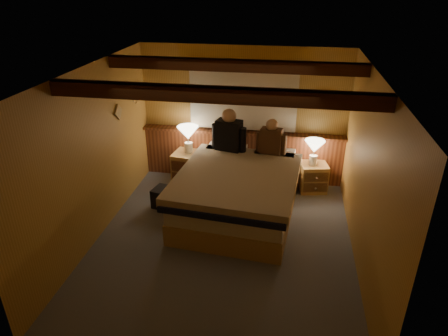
% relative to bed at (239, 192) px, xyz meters
% --- Properties ---
extents(floor, '(4.20, 4.20, 0.00)m').
position_rel_bed_xyz_m(floor, '(-0.11, -0.76, -0.40)').
color(floor, '#4A4D58').
rests_on(floor, ground).
extents(ceiling, '(4.20, 4.20, 0.00)m').
position_rel_bed_xyz_m(ceiling, '(-0.11, -0.76, 2.00)').
color(ceiling, gold).
rests_on(ceiling, wall_back).
extents(wall_back, '(3.60, 0.00, 3.60)m').
position_rel_bed_xyz_m(wall_back, '(-0.11, 1.34, 0.80)').
color(wall_back, '#BF9144').
rests_on(wall_back, floor).
extents(wall_left, '(0.00, 4.20, 4.20)m').
position_rel_bed_xyz_m(wall_left, '(-1.91, -0.76, 0.80)').
color(wall_left, '#BF9144').
rests_on(wall_left, floor).
extents(wall_right, '(0.00, 4.20, 4.20)m').
position_rel_bed_xyz_m(wall_right, '(1.69, -0.76, 0.80)').
color(wall_right, '#BF9144').
rests_on(wall_right, floor).
extents(wall_front, '(3.60, 0.00, 3.60)m').
position_rel_bed_xyz_m(wall_front, '(-0.11, -2.86, 0.80)').
color(wall_front, '#BF9144').
rests_on(wall_front, floor).
extents(wainscot, '(3.60, 0.23, 0.94)m').
position_rel_bed_xyz_m(wainscot, '(-0.11, 1.28, 0.09)').
color(wainscot, brown).
rests_on(wainscot, wall_back).
extents(curtain_window, '(2.18, 0.09, 1.11)m').
position_rel_bed_xyz_m(curtain_window, '(-0.11, 1.27, 1.12)').
color(curtain_window, '#451F11').
rests_on(curtain_window, wall_back).
extents(ceiling_beams, '(3.60, 1.65, 0.16)m').
position_rel_bed_xyz_m(ceiling_beams, '(-0.11, -0.61, 1.91)').
color(ceiling_beams, '#451F11').
rests_on(ceiling_beams, ceiling).
extents(coat_rail, '(0.05, 0.55, 0.24)m').
position_rel_bed_xyz_m(coat_rail, '(-1.83, 0.82, 1.27)').
color(coat_rail, white).
rests_on(coat_rail, wall_left).
extents(framed_print, '(0.30, 0.04, 0.25)m').
position_rel_bed_xyz_m(framed_print, '(1.24, 1.32, 1.15)').
color(framed_print, tan).
rests_on(framed_print, wall_back).
extents(bed, '(1.92, 2.40, 0.77)m').
position_rel_bed_xyz_m(bed, '(0.00, 0.00, 0.00)').
color(bed, tan).
rests_on(bed, floor).
extents(nightstand_left, '(0.58, 0.53, 0.58)m').
position_rel_bed_xyz_m(nightstand_left, '(-1.03, 0.94, -0.11)').
color(nightstand_left, tan).
rests_on(nightstand_left, floor).
extents(nightstand_right, '(0.53, 0.49, 0.50)m').
position_rel_bed_xyz_m(nightstand_right, '(1.17, 1.01, -0.15)').
color(nightstand_right, tan).
rests_on(nightstand_right, floor).
extents(lamp_left, '(0.37, 0.37, 0.49)m').
position_rel_bed_xyz_m(lamp_left, '(-1.03, 0.98, 0.52)').
color(lamp_left, silver).
rests_on(lamp_left, nightstand_left).
extents(lamp_right, '(0.34, 0.34, 0.44)m').
position_rel_bed_xyz_m(lamp_right, '(1.14, 0.99, 0.41)').
color(lamp_right, silver).
rests_on(lamp_right, nightstand_right).
extents(person_left, '(0.60, 0.33, 0.74)m').
position_rel_bed_xyz_m(person_left, '(-0.28, 0.79, 0.66)').
color(person_left, black).
rests_on(person_left, bed).
extents(person_right, '(0.50, 0.25, 0.62)m').
position_rel_bed_xyz_m(person_right, '(0.43, 0.77, 0.61)').
color(person_right, '#482E1D').
rests_on(person_right, bed).
extents(duffel_bag, '(0.59, 0.43, 0.38)m').
position_rel_bed_xyz_m(duffel_bag, '(-1.13, 0.03, -0.23)').
color(duffel_bag, black).
rests_on(duffel_bag, floor).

